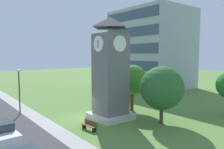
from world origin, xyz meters
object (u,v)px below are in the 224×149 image
at_px(street_lamp, 19,86).
at_px(tree_streetside, 162,88).
at_px(clock_tower, 110,74).
at_px(tree_near_tower, 132,80).
at_px(park_bench, 90,125).
at_px(parked_car_white, 1,133).

xyz_separation_m(street_lamp, tree_streetside, (12.24, 10.22, 0.30)).
bearing_deg(clock_tower, tree_near_tower, 104.29).
bearing_deg(park_bench, clock_tower, 114.61).
distance_m(park_bench, parked_car_white, 7.25).
bearing_deg(tree_near_tower, clock_tower, -75.71).
xyz_separation_m(street_lamp, parked_car_white, (7.95, -3.60, -2.42)).
distance_m(tree_streetside, parked_car_white, 14.72).
height_order(clock_tower, tree_streetside, clock_tower).
bearing_deg(tree_streetside, tree_near_tower, 168.80).
relative_size(street_lamp, parked_car_white, 1.15).
distance_m(park_bench, street_lamp, 10.53).
height_order(clock_tower, parked_car_white, clock_tower).
height_order(tree_near_tower, tree_streetside, tree_streetside).
height_order(tree_streetside, parked_car_white, tree_streetside).
bearing_deg(parked_car_white, clock_tower, 90.62).
height_order(street_lamp, parked_car_white, street_lamp).
xyz_separation_m(street_lamp, tree_near_tower, (6.78, 11.30, 0.55)).
height_order(street_lamp, tree_streetside, tree_streetside).
relative_size(tree_streetside, parked_car_white, 1.28).
xyz_separation_m(park_bench, parked_car_white, (-1.59, -7.06, 0.40)).
distance_m(clock_tower, tree_near_tower, 4.37).
bearing_deg(tree_near_tower, park_bench, -70.65).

